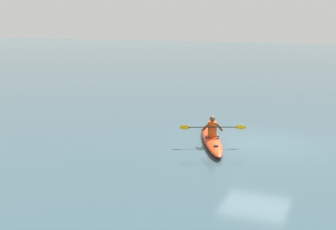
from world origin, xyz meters
TOP-DOWN VIEW (x-y plane):
  - ground_plane at (0.00, 0.00)m, footprint 160.00×160.00m
  - kayak at (1.59, 0.64)m, footprint 2.36×4.41m
  - kayaker at (1.53, 0.76)m, footprint 2.26×1.01m

SIDE VIEW (x-z plane):
  - ground_plane at x=0.00m, z-range 0.00..0.00m
  - kayak at x=1.59m, z-range 0.00..0.30m
  - kayaker at x=1.53m, z-range 0.25..1.02m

